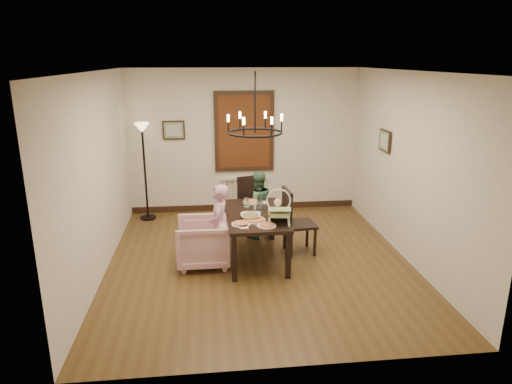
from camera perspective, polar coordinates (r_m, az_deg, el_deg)
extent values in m
cube|color=brown|center=(7.02, 0.37, -8.61)|extent=(4.50, 5.00, 0.01)
cube|color=white|center=(6.37, 0.42, 14.87)|extent=(4.50, 5.00, 0.01)
cube|color=silver|center=(8.99, -1.49, 6.34)|extent=(4.50, 0.01, 2.80)
cube|color=silver|center=(6.68, -19.15, 1.89)|extent=(0.01, 5.00, 2.80)
cube|color=silver|center=(7.17, 18.57, 2.89)|extent=(0.01, 5.00, 2.80)
cube|color=black|center=(6.86, -0.10, -2.92)|extent=(0.89, 1.56, 0.05)
cube|color=black|center=(6.30, -2.74, -8.31)|extent=(0.07, 0.07, 0.68)
cube|color=black|center=(7.62, -3.57, -3.84)|extent=(0.07, 0.07, 0.68)
cube|color=black|center=(6.39, 4.06, -7.96)|extent=(0.07, 0.07, 0.68)
cube|color=black|center=(7.70, 2.04, -3.61)|extent=(0.07, 0.07, 0.68)
imported|color=beige|center=(6.83, -6.68, -6.23)|extent=(0.78, 0.76, 0.71)
imported|color=#CE91B5|center=(6.73, -4.64, -5.06)|extent=(0.31, 0.41, 1.02)
imported|color=#3D6749|center=(7.74, 0.19, -2.35)|extent=(0.53, 0.44, 0.96)
imported|color=white|center=(6.62, -0.69, -3.02)|extent=(0.35, 0.35, 0.09)
cylinder|color=tan|center=(6.54, -0.22, -3.48)|extent=(0.32, 0.32, 0.04)
cylinder|color=silver|center=(6.98, 0.42, -1.67)|extent=(0.08, 0.08, 0.16)
cube|color=#623113|center=(8.92, -1.48, 7.56)|extent=(1.00, 0.03, 1.40)
cube|color=black|center=(8.91, -10.24, 7.62)|extent=(0.42, 0.03, 0.36)
cube|color=black|center=(7.92, 15.79, 6.18)|extent=(0.03, 0.42, 0.36)
torus|color=black|center=(6.55, -0.11, 7.44)|extent=(0.80, 0.80, 0.04)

